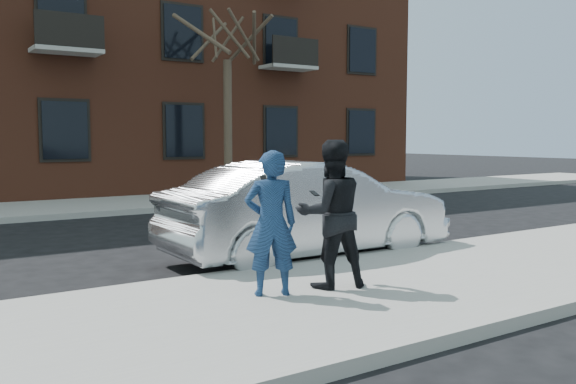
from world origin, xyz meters
TOP-DOWN VIEW (x-y plane):
  - ground at (0.00, 0.00)m, footprint 100.00×100.00m
  - near_sidewalk at (0.00, -0.25)m, footprint 50.00×3.50m
  - near_curb at (0.00, 1.55)m, footprint 50.00×0.10m
  - far_sidewalk at (0.00, 11.25)m, footprint 50.00×3.50m
  - far_curb at (0.00, 9.45)m, footprint 50.00×0.10m
  - apartment_building at (2.00, 18.00)m, footprint 24.30×10.30m
  - street_tree at (4.50, 11.00)m, footprint 3.60×3.60m
  - silver_sedan at (1.42, 2.30)m, footprint 4.88×1.71m
  - man_hoodie at (-0.64, 0.14)m, footprint 0.72×0.61m
  - man_peacoat at (0.19, 0.07)m, footprint 1.03×0.90m

SIDE VIEW (x-z plane):
  - ground at x=0.00m, z-range 0.00..0.00m
  - near_sidewalk at x=0.00m, z-range 0.00..0.15m
  - near_curb at x=0.00m, z-range 0.00..0.15m
  - far_sidewalk at x=0.00m, z-range 0.00..0.15m
  - far_curb at x=0.00m, z-range 0.00..0.15m
  - silver_sedan at x=1.42m, z-range 0.00..1.61m
  - man_hoodie at x=-0.64m, z-range 0.15..1.84m
  - man_peacoat at x=0.19m, z-range 0.15..1.96m
  - street_tree at x=4.50m, z-range 2.12..8.92m
  - apartment_building at x=2.00m, z-range 0.01..12.31m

